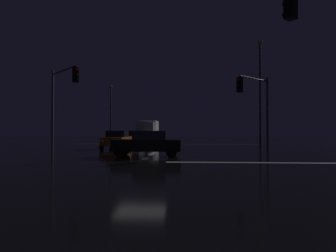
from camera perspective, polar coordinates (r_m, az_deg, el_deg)
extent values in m
cube|color=black|center=(15.21, -5.24, -7.03)|extent=(120.00, 120.00, 0.10)
cube|color=white|center=(23.27, -2.12, -4.76)|extent=(0.35, 13.96, 0.01)
cube|color=yellow|center=(34.81, -0.19, -3.46)|extent=(22.00, 0.15, 0.01)
cube|color=white|center=(16.15, 25.32, -6.40)|extent=(13.96, 0.40, 0.01)
cube|color=#C66014|center=(26.45, -9.73, -2.83)|extent=(1.80, 4.20, 0.70)
cube|color=black|center=(26.63, -9.63, -1.47)|extent=(1.60, 2.00, 0.55)
cylinder|color=black|center=(24.75, -8.54, -3.78)|extent=(0.22, 0.64, 0.64)
cylinder|color=black|center=(25.20, -12.55, -3.72)|extent=(0.22, 0.64, 0.64)
cylinder|color=black|center=(27.79, -7.18, -3.46)|extent=(0.22, 0.64, 0.64)
cylinder|color=black|center=(28.18, -10.78, -3.42)|extent=(0.22, 0.64, 0.64)
sphere|color=#F9EFC6|center=(24.24, -9.40, -2.90)|extent=(0.22, 0.22, 0.22)
sphere|color=#F9EFC6|center=(24.56, -12.36, -2.86)|extent=(0.22, 0.22, 0.22)
cube|color=slate|center=(32.09, -6.58, -2.49)|extent=(1.80, 4.20, 0.70)
cube|color=black|center=(32.27, -6.52, -1.37)|extent=(1.60, 2.00, 0.55)
cylinder|color=black|center=(30.42, -5.44, -3.24)|extent=(0.22, 0.64, 0.64)
cylinder|color=black|center=(30.76, -8.75, -3.21)|extent=(0.22, 0.64, 0.64)
cylinder|color=black|center=(33.48, -4.59, -3.02)|extent=(0.22, 0.64, 0.64)
cylinder|color=black|center=(33.79, -7.62, -3.00)|extent=(0.22, 0.64, 0.64)
sphere|color=#F9EFC6|center=(29.89, -6.08, -2.51)|extent=(0.22, 0.22, 0.22)
sphere|color=#F9EFC6|center=(30.13, -8.52, -2.50)|extent=(0.22, 0.22, 0.22)
cube|color=silver|center=(38.57, -4.72, -2.22)|extent=(1.80, 4.20, 0.70)
cube|color=black|center=(38.76, -4.67, -1.29)|extent=(1.60, 2.00, 0.55)
cylinder|color=black|center=(36.92, -3.69, -2.82)|extent=(0.22, 0.64, 0.64)
cylinder|color=black|center=(37.20, -6.44, -2.80)|extent=(0.22, 0.64, 0.64)
cylinder|color=black|center=(40.00, -3.12, -2.67)|extent=(0.22, 0.64, 0.64)
cylinder|color=black|center=(40.25, -5.66, -2.66)|extent=(0.22, 0.64, 0.64)
sphere|color=#F9EFC6|center=(36.38, -4.19, -2.22)|extent=(0.22, 0.22, 0.22)
sphere|color=#F9EFC6|center=(36.58, -6.21, -2.21)|extent=(0.22, 0.22, 0.22)
cube|color=beige|center=(42.43, -4.31, -0.80)|extent=(2.40, 2.20, 2.30)
cube|color=silver|center=(46.89, -3.54, -0.62)|extent=(2.40, 5.00, 2.60)
cylinder|color=black|center=(42.89, -2.61, -2.33)|extent=(0.28, 0.96, 0.96)
cylinder|color=black|center=(43.22, -5.77, -2.32)|extent=(0.28, 0.96, 0.96)
cylinder|color=black|center=(47.56, -1.99, -2.19)|extent=(0.28, 0.96, 0.96)
cylinder|color=black|center=(47.86, -4.85, -2.18)|extent=(0.28, 0.96, 0.96)
sphere|color=#F9EFC6|center=(41.18, -3.36, -1.63)|extent=(0.26, 0.26, 0.26)
sphere|color=#F9EFC6|center=(41.42, -5.69, -1.62)|extent=(0.26, 0.26, 0.26)
cube|color=black|center=(18.62, -3.98, -3.68)|extent=(4.20, 1.80, 0.70)
cube|color=black|center=(18.57, -3.36, -1.76)|extent=(2.00, 1.60, 0.55)
cylinder|color=black|center=(18.03, -9.27, -4.87)|extent=(0.64, 0.22, 0.64)
cylinder|color=black|center=(19.79, -8.10, -4.52)|extent=(0.64, 0.22, 0.64)
cylinder|color=black|center=(17.60, 0.65, -4.98)|extent=(0.64, 0.22, 0.64)
cylinder|color=black|center=(19.40, 0.93, -4.60)|extent=(0.64, 0.22, 0.64)
sphere|color=#F9EFC6|center=(18.39, -10.83, -3.54)|extent=(0.22, 0.22, 0.22)
sphere|color=#F9EFC6|center=(19.65, -9.87, -3.37)|extent=(0.22, 0.22, 0.22)
cylinder|color=#4C4C51|center=(25.95, -21.19, 2.79)|extent=(0.18, 0.18, 6.43)
cylinder|color=#4C4C51|center=(24.31, -19.37, 9.95)|extent=(3.15, 3.15, 0.12)
cube|color=black|center=(22.23, -17.26, 9.32)|extent=(0.46, 0.46, 1.05)
sphere|color=red|center=(22.15, -17.09, 10.26)|extent=(0.22, 0.22, 0.22)
sphere|color=black|center=(22.09, -17.09, 9.39)|extent=(0.22, 0.22, 0.22)
sphere|color=black|center=(22.03, -17.09, 8.50)|extent=(0.22, 0.22, 0.22)
cube|color=black|center=(10.69, 22.37, 21.02)|extent=(0.46, 0.46, 1.05)
sphere|color=black|center=(10.76, 21.55, 20.88)|extent=(0.22, 0.22, 0.22)
sphere|color=black|center=(10.64, 21.56, 19.15)|extent=(0.22, 0.22, 0.22)
cylinder|color=#4C4C51|center=(24.34, 18.48, 2.15)|extent=(0.18, 0.18, 5.69)
cylinder|color=#4C4C51|center=(23.07, 16.16, 8.66)|extent=(2.65, 2.65, 0.12)
cube|color=black|center=(21.48, 13.54, 7.67)|extent=(0.46, 0.46, 1.05)
sphere|color=red|center=(21.41, 13.28, 8.64)|extent=(0.22, 0.22, 0.22)
sphere|color=black|center=(21.35, 13.29, 7.72)|extent=(0.22, 0.22, 0.22)
sphere|color=black|center=(21.31, 13.29, 6.81)|extent=(0.22, 0.22, 0.22)
cylinder|color=#424247|center=(29.70, 17.20, 5.57)|extent=(0.20, 0.20, 9.78)
sphere|color=#F9AD47|center=(30.69, 17.16, 15.02)|extent=(0.44, 0.44, 0.44)
cylinder|color=#424247|center=(46.24, -10.86, 2.21)|extent=(0.20, 0.20, 8.10)
sphere|color=#F9AD47|center=(46.66, -10.85, 7.41)|extent=(0.44, 0.44, 0.44)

